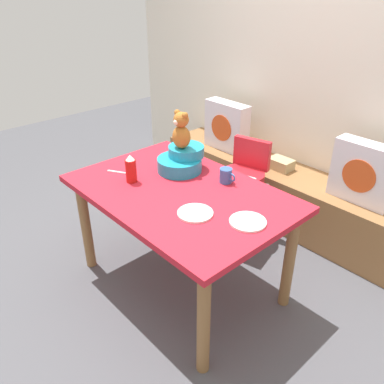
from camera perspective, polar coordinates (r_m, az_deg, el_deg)
ground_plane at (r=2.84m, az=-1.53°, el=-12.93°), size 8.00×8.00×0.00m
back_wall at (r=3.33m, az=18.69°, el=17.22°), size 4.40×0.10×2.60m
window_bench at (r=3.47m, az=13.66°, el=-0.65°), size 2.60×0.44×0.46m
pillow_floral_left at (r=3.67m, az=5.05°, el=9.50°), size 0.44×0.15×0.44m
pillow_floral_right at (r=3.01m, az=23.66°, el=2.54°), size 0.44×0.15×0.44m
book_stack at (r=3.40m, az=12.77°, el=4.01°), size 0.20×0.14×0.09m
dining_table at (r=2.46m, az=-1.72°, el=-1.76°), size 1.38×0.92×0.74m
highchair at (r=3.09m, az=7.47°, el=2.28°), size 0.40×0.51×0.79m
infant_seat_teal at (r=2.64m, az=-1.50°, el=4.67°), size 0.30×0.33×0.16m
teddy_bear at (r=2.56m, az=-1.57°, el=8.88°), size 0.13×0.12×0.25m
ketchup_bottle at (r=2.50m, az=-8.86°, el=3.31°), size 0.07×0.07×0.18m
coffee_mug at (r=2.49m, az=4.98°, el=2.39°), size 0.12×0.08×0.09m
dinner_plate_near at (r=2.17m, az=0.48°, el=-3.08°), size 0.20×0.20×0.01m
dinner_plate_far at (r=2.12m, az=8.11°, el=-4.29°), size 0.20×0.20×0.01m
table_fork at (r=2.67m, az=-10.54°, el=2.84°), size 0.16×0.10×0.01m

